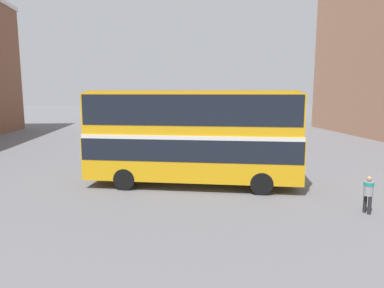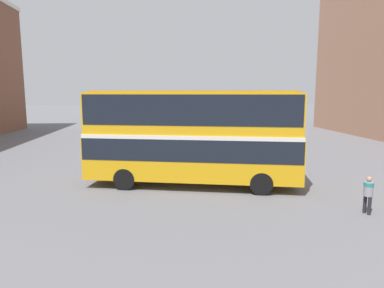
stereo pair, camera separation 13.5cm
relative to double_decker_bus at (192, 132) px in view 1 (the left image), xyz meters
name	(u,v)px [view 1 (the left image)]	position (x,y,z in m)	size (l,w,h in m)	color
ground_plane	(197,185)	(0.25, 0.10, -2.82)	(240.00, 240.00, 0.00)	slate
double_decker_bus	(192,132)	(0.00, 0.00, 0.00)	(11.17, 4.90, 4.93)	gold
pedestrian_foreground	(368,191)	(6.62, -4.80, -1.88)	(0.46, 0.46, 1.54)	#232328
parked_car_kerb_near	(204,138)	(2.50, 13.31, -2.05)	(4.87, 2.45, 1.54)	silver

